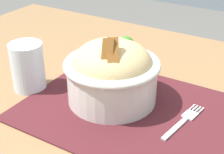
{
  "coord_description": "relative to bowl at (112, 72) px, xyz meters",
  "views": [
    {
      "loc": [
        0.24,
        -0.46,
        1.07
      ],
      "look_at": [
        -0.06,
        0.02,
        0.76
      ],
      "focal_mm": 54.24,
      "sensor_mm": 36.0,
      "label": 1
    }
  ],
  "objects": [
    {
      "name": "table",
      "position": [
        0.06,
        -0.02,
        -0.12
      ],
      "size": [
        1.31,
        0.89,
        0.71
      ],
      "color": "olive",
      "rests_on": "ground_plane"
    },
    {
      "name": "placemat",
      "position": [
        0.05,
        -0.01,
        -0.06
      ],
      "size": [
        0.4,
        0.31,
        0.0
      ],
      "primitive_type": "cube",
      "rotation": [
        0.0,
        0.0,
        -0.0
      ],
      "color": "#47191E",
      "rests_on": "table"
    },
    {
      "name": "bowl",
      "position": [
        0.0,
        0.0,
        0.0
      ],
      "size": [
        0.19,
        0.19,
        0.14
      ],
      "color": "silver",
      "rests_on": "placemat"
    },
    {
      "name": "fork",
      "position": [
        0.15,
        0.0,
        -0.06
      ],
      "size": [
        0.03,
        0.13,
        0.0
      ],
      "color": "silver",
      "rests_on": "placemat"
    },
    {
      "name": "drinking_glass",
      "position": [
        -0.17,
        -0.05,
        -0.02
      ],
      "size": [
        0.07,
        0.07,
        0.1
      ],
      "color": "silver",
      "rests_on": "table"
    }
  ]
}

